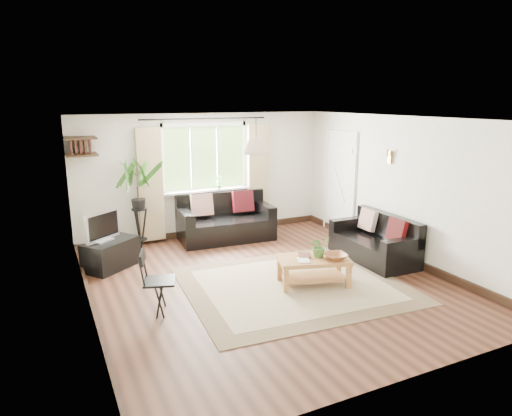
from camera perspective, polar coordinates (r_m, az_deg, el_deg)
name	(u,v)px	position (r m, az deg, el deg)	size (l,w,h in m)	color
floor	(267,282)	(6.90, 1.44, -9.21)	(5.50, 5.50, 0.00)	black
ceiling	(269,119)	(6.37, 1.57, 11.11)	(5.50, 5.50, 0.00)	white
wall_back	(205,175)	(9.03, -6.44, 4.08)	(5.00, 0.02, 2.40)	white
wall_front	(406,265)	(4.36, 18.20, -6.83)	(5.00, 0.02, 2.40)	white
wall_left	(83,224)	(5.87, -20.81, -1.85)	(0.02, 5.50, 2.40)	white
wall_right	(402,189)	(7.96, 17.78, 2.25)	(0.02, 5.50, 2.40)	white
rug	(294,285)	(6.80, 4.74, -9.55)	(3.10, 2.66, 0.02)	beige
window	(205,158)	(8.94, -6.41, 6.26)	(2.50, 0.16, 2.16)	white
door	(340,184)	(9.27, 10.41, 2.93)	(0.06, 0.96, 2.06)	silver
corner_shelf	(81,146)	(8.24, -21.05, 7.21)	(0.50, 0.50, 0.34)	black
pendant_lamp	(256,142)	(6.75, 0.00, 8.28)	(0.36, 0.36, 0.54)	beige
wall_sconce	(389,155)	(8.05, 16.24, 6.37)	(0.12, 0.12, 0.28)	beige
sofa_back	(226,218)	(8.80, -3.80, -1.31)	(1.78, 0.89, 0.84)	black
sofa_right	(374,239)	(7.94, 14.50, -3.79)	(0.77, 1.54, 0.73)	black
coffee_table	(313,271)	(6.78, 7.18, -7.85)	(1.02, 0.55, 0.42)	#935C30
table_plant	(319,246)	(6.72, 7.93, -4.74)	(0.29, 0.25, 0.32)	#3C6B2B
bowl	(335,256)	(6.70, 9.90, -5.97)	(0.32, 0.32, 0.08)	brown
book_a	(298,260)	(6.56, 5.25, -6.53)	(0.16, 0.22, 0.02)	silver
book_b	(298,255)	(6.76, 5.31, -5.90)	(0.18, 0.24, 0.02)	#512C20
tv_stand	(111,254)	(7.73, -17.65, -5.51)	(0.86, 0.49, 0.46)	black
tv	(102,226)	(7.58, -18.66, -2.11)	(0.66, 0.22, 0.51)	#A5A5AA
palm_stand	(139,205)	(8.39, -14.45, 0.34)	(0.63, 0.63, 1.63)	black
folding_chair	(160,282)	(5.96, -11.96, -9.04)	(0.42, 0.42, 0.82)	black
sill_plant	(219,182)	(9.02, -4.66, 3.24)	(0.14, 0.10, 0.27)	#2D6023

